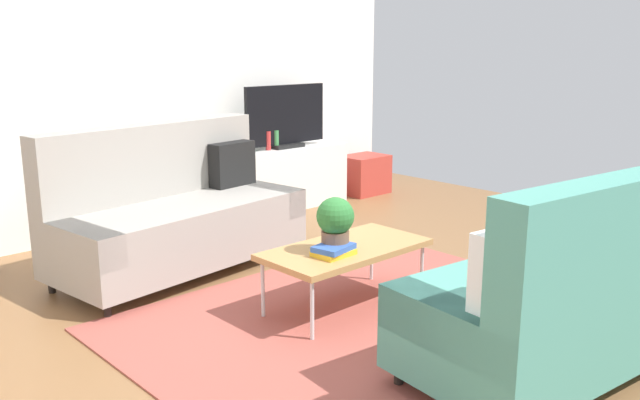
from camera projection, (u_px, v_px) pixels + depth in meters
ground_plane at (344, 314)px, 4.29m from camera, size 7.68×7.68×0.00m
wall_far at (124, 71)px, 5.96m from camera, size 6.40×0.12×2.90m
area_rug at (362, 318)px, 4.22m from camera, size 2.90×2.20×0.01m
couch_beige at (176, 213)px, 5.05m from camera, size 1.99×1.07×1.10m
couch_green at (577, 291)px, 3.47m from camera, size 1.98×1.05×1.10m
coffee_table at (346, 250)px, 4.31m from camera, size 1.10×0.56×0.42m
tv_console at (285, 177)px, 7.01m from camera, size 1.40×0.44×0.64m
tv at (285, 117)px, 6.85m from camera, size 1.00×0.20×0.64m
storage_trunk at (364, 174)px, 7.69m from camera, size 0.52×0.40×0.44m
potted_plant at (335, 222)px, 4.15m from camera, size 0.24×0.24×0.35m
table_book_0 at (334, 253)px, 4.12m from camera, size 0.25×0.19×0.03m
table_book_1 at (334, 248)px, 4.11m from camera, size 0.27×0.22×0.03m
vase_0 at (236, 144)px, 6.57m from camera, size 0.10×0.10×0.16m
vase_1 at (249, 143)px, 6.68m from camera, size 0.11×0.11×0.17m
bottle_0 at (268, 141)px, 6.72m from camera, size 0.05×0.05×0.19m
bottle_1 at (276, 140)px, 6.79m from camera, size 0.05×0.05×0.19m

